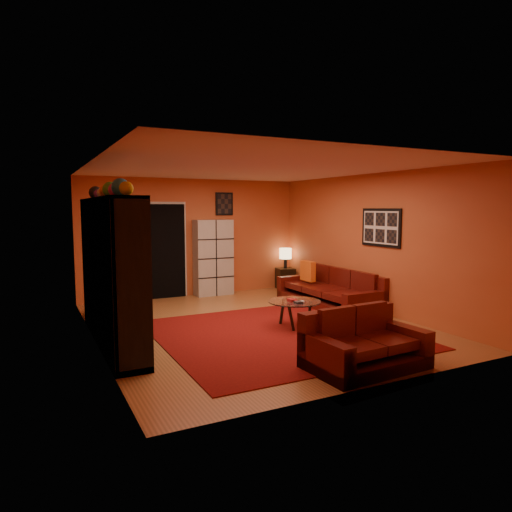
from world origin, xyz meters
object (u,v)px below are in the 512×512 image
storage_cabinet (213,258)px  bowl_chair (112,298)px  side_table (285,278)px  tv (114,276)px  coffee_table (294,304)px  table_lamp (285,254)px  entertainment_unit (111,271)px  sofa (333,291)px  loveseat (361,344)px

storage_cabinet → bowl_chair: (-2.40, -1.07, -0.53)m
storage_cabinet → side_table: size_ratio=3.39×
tv → coffee_table: 2.87m
side_table → table_lamp: size_ratio=1.03×
entertainment_unit → table_lamp: entertainment_unit is taller
tv → storage_cabinet: 3.83m
tv → sofa: 4.47m
entertainment_unit → side_table: bearing=31.3°
entertainment_unit → coffee_table: bearing=-9.1°
bowl_chair → side_table: (4.25, 1.02, -0.07)m
tv → loveseat: size_ratio=0.61×
loveseat → coffee_table: 1.99m
coffee_table → storage_cabinet: 3.28m
loveseat → entertainment_unit: bearing=43.6°
entertainment_unit → coffee_table: 2.93m
loveseat → bowl_chair: (-2.30, 4.15, 0.03)m
entertainment_unit → sofa: (4.42, 0.68, -0.77)m
coffee_table → storage_cabinet: (-0.14, 3.25, 0.46)m
coffee_table → side_table: side_table is taller
coffee_table → bowl_chair: size_ratio=1.17×
sofa → table_lamp: bearing=86.6°
tv → bowl_chair: size_ratio=1.24×
sofa → table_lamp: 2.15m
sofa → table_lamp: table_lamp is taller
coffee_table → table_lamp: 3.66m
table_lamp → tv: bearing=-148.5°
coffee_table → table_lamp: bearing=61.9°
storage_cabinet → table_lamp: storage_cabinet is taller
entertainment_unit → table_lamp: bearing=31.3°
entertainment_unit → bowl_chair: entertainment_unit is taller
tv → side_table: (4.47, 2.74, -0.73)m
sofa → coffee_table: (-1.60, -1.13, 0.11)m
coffee_table → bowl_chair: 3.35m
storage_cabinet → sofa: bearing=-50.9°
sofa → loveseat: 3.61m
loveseat → coffee_table: size_ratio=1.73×
sofa → loveseat: same height
bowl_chair → loveseat: bearing=-61.0°
bowl_chair → side_table: bearing=13.5°
table_lamp → storage_cabinet: bearing=178.5°
side_table → tv: bearing=-148.5°
tv → storage_cabinet: storage_cabinet is taller
sofa → storage_cabinet: size_ratio=1.45×
tv → loveseat: (2.52, -2.43, -0.70)m
loveseat → table_lamp: (1.95, 5.17, 0.56)m
table_lamp → bowl_chair: bearing=-166.5°
coffee_table → bowl_chair: (-2.54, 2.18, -0.07)m
storage_cabinet → bowl_chair: storage_cabinet is taller
loveseat → side_table: 5.53m
tv → table_lamp: size_ratio=1.86×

